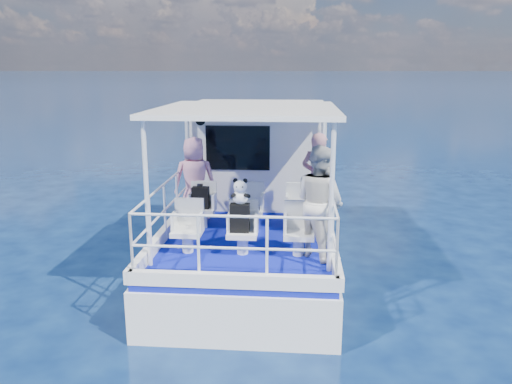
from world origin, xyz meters
TOP-DOWN VIEW (x-y plane):
  - ground at (0.00, 0.00)m, footprint 2000.00×2000.00m
  - hull at (0.00, 1.00)m, footprint 3.00×7.00m
  - deck at (0.00, 1.00)m, footprint 2.90×6.90m
  - cabin at (0.00, 2.30)m, footprint 2.85×2.00m
  - canopy at (0.00, -0.20)m, footprint 3.00×3.20m
  - canopy_posts at (0.00, -0.25)m, footprint 2.77×2.97m
  - railings at (0.00, -0.58)m, footprint 2.84×3.59m
  - seat_port_fwd at (-0.90, 0.20)m, footprint 0.48×0.46m
  - seat_center_fwd at (0.00, 0.20)m, footprint 0.48×0.46m
  - seat_stbd_fwd at (0.90, 0.20)m, footprint 0.48×0.46m
  - seat_port_aft at (-0.90, -1.10)m, footprint 0.48×0.46m
  - seat_center_aft at (0.00, -1.10)m, footprint 0.48×0.46m
  - seat_stbd_aft at (0.90, -1.10)m, footprint 0.48×0.46m
  - passenger_port_fwd at (-1.10, 0.57)m, footprint 0.68×0.53m
  - passenger_stbd_fwd at (1.25, 0.58)m, footprint 0.76×0.63m
  - passenger_stbd_aft at (1.21, -1.10)m, footprint 1.08×1.10m
  - backpack_port at (-0.92, 0.18)m, footprint 0.31×0.17m
  - backpack_center at (-0.04, -1.13)m, footprint 0.31×0.17m
  - compact_camera at (-0.93, 0.19)m, footprint 0.10×0.06m
  - panda at (-0.03, -1.12)m, footprint 0.26×0.22m

SIDE VIEW (x-z plane):
  - ground at x=0.00m, z-range 0.00..0.00m
  - hull at x=0.00m, z-range -0.80..0.80m
  - deck at x=0.00m, z-range 0.80..0.90m
  - seat_port_fwd at x=-0.90m, z-range 0.90..1.28m
  - seat_center_fwd at x=0.00m, z-range 0.90..1.28m
  - seat_stbd_fwd at x=0.90m, z-range 0.90..1.28m
  - seat_port_aft at x=-0.90m, z-range 0.90..1.28m
  - seat_center_aft at x=0.00m, z-range 0.90..1.28m
  - seat_stbd_aft at x=0.90m, z-range 0.90..1.28m
  - railings at x=0.00m, z-range 0.90..1.90m
  - backpack_port at x=-0.92m, z-range 1.28..1.68m
  - backpack_center at x=-0.04m, z-range 1.28..1.74m
  - compact_camera at x=-0.93m, z-range 1.68..1.74m
  - passenger_port_fwd at x=-1.10m, z-range 0.90..2.57m
  - passenger_stbd_fwd at x=1.25m, z-range 0.90..2.67m
  - passenger_stbd_aft at x=1.21m, z-range 0.90..2.69m
  - panda at x=-0.03m, z-range 1.74..2.14m
  - cabin at x=0.00m, z-range 0.90..3.10m
  - canopy_posts at x=0.00m, z-range 0.90..3.10m
  - canopy at x=0.00m, z-range 3.10..3.18m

